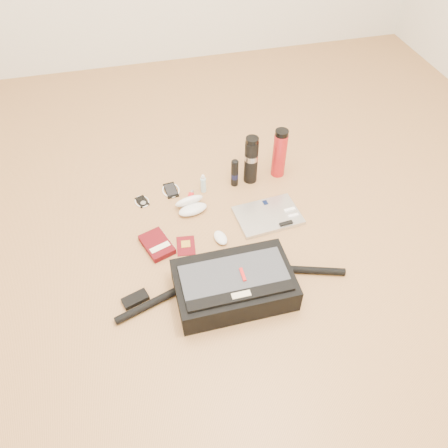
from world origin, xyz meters
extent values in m
plane|color=#A47444|center=(0.00, 0.00, 0.00)|extent=(4.00, 4.00, 0.00)
cube|color=black|center=(-0.05, -0.26, 0.06)|extent=(0.51, 0.32, 0.13)
cube|color=#31333A|center=(-0.05, -0.28, 0.13)|extent=(0.46, 0.23, 0.01)
cube|color=black|center=(-0.05, -0.37, 0.13)|extent=(0.46, 0.05, 0.02)
cube|color=beige|center=(-0.05, -0.37, 0.14)|extent=(0.08, 0.03, 0.02)
cube|color=red|center=(-0.02, -0.28, 0.14)|extent=(0.01, 0.07, 0.02)
cylinder|color=black|center=(-0.43, -0.24, 0.02)|extent=(0.31, 0.13, 0.03)
cylinder|color=black|center=(0.32, -0.24, 0.02)|extent=(0.31, 0.13, 0.03)
cube|color=black|center=(-0.49, -0.20, 0.01)|extent=(0.13, 0.09, 0.02)
cube|color=#BCBCBF|center=(0.24, 0.15, 0.01)|extent=(0.35, 0.26, 0.02)
cube|color=black|center=(0.25, 0.24, 0.02)|extent=(0.03, 0.03, 0.00)
cube|color=white|center=(0.36, 0.15, 0.03)|extent=(0.06, 0.02, 0.01)
cube|color=white|center=(0.36, 0.11, 0.03)|extent=(0.06, 0.02, 0.01)
cube|color=black|center=(0.31, 0.06, 0.03)|extent=(0.07, 0.03, 0.01)
cube|color=#49070C|center=(-0.35, 0.09, 0.02)|extent=(0.17, 0.21, 0.03)
cube|color=beige|center=(-0.29, 0.11, 0.02)|extent=(0.06, 0.16, 0.03)
cube|color=#F4EBC5|center=(-0.34, 0.06, 0.03)|extent=(0.10, 0.06, 0.00)
cube|color=#55090F|center=(-0.21, 0.06, 0.00)|extent=(0.10, 0.13, 0.00)
cube|color=gold|center=(-0.21, 0.07, 0.01)|extent=(0.05, 0.05, 0.00)
ellipsoid|color=white|center=(-0.04, 0.06, 0.02)|extent=(0.08, 0.11, 0.03)
ellipsoid|color=silver|center=(-0.13, 0.28, 0.02)|extent=(0.17, 0.11, 0.05)
ellipsoid|color=white|center=(-0.14, 0.33, 0.04)|extent=(0.17, 0.11, 0.09)
ellipsoid|color=black|center=(-0.16, 0.27, 0.03)|extent=(0.05, 0.04, 0.01)
ellipsoid|color=black|center=(-0.10, 0.29, 0.03)|extent=(0.05, 0.04, 0.01)
cylinder|color=black|center=(-0.13, 0.28, 0.03)|extent=(0.02, 0.01, 0.00)
cube|color=black|center=(-0.38, 0.42, 0.00)|extent=(0.07, 0.10, 0.01)
cylinder|color=#A9A8AB|center=(-0.38, 0.41, 0.01)|extent=(0.04, 0.04, 0.00)
torus|color=white|center=(-0.38, 0.42, 0.01)|extent=(0.09, 0.09, 0.01)
cube|color=black|center=(-0.22, 0.47, 0.01)|extent=(0.07, 0.13, 0.01)
cube|color=black|center=(-0.22, 0.47, 0.01)|extent=(0.06, 0.10, 0.00)
torus|color=white|center=(-0.22, 0.47, 0.01)|extent=(0.10, 0.10, 0.01)
cube|color=red|center=(-0.13, 0.38, 0.01)|extent=(0.05, 0.06, 0.03)
cube|color=#B2080C|center=(-0.14, 0.35, 0.01)|extent=(0.03, 0.02, 0.02)
cylinder|color=#B5B5B7|center=(-0.11, 0.42, 0.01)|extent=(0.03, 0.04, 0.02)
cylinder|color=#AED9E9|center=(-0.04, 0.43, 0.05)|extent=(0.04, 0.04, 0.09)
cylinder|color=silver|center=(-0.04, 0.43, 0.10)|extent=(0.02, 0.02, 0.02)
cylinder|color=silver|center=(-0.04, 0.43, 0.11)|extent=(0.01, 0.01, 0.01)
cylinder|color=black|center=(0.14, 0.44, 0.08)|extent=(0.04, 0.04, 0.16)
cylinder|color=black|center=(0.14, 0.44, 0.06)|extent=(0.05, 0.05, 0.03)
ellipsoid|color=black|center=(0.14, 0.44, 0.16)|extent=(0.04, 0.04, 0.02)
cylinder|color=black|center=(0.23, 0.46, 0.13)|extent=(0.10, 0.10, 0.26)
cylinder|color=#AAAAAD|center=(0.23, 0.46, 0.16)|extent=(0.10, 0.10, 0.03)
cylinder|color=black|center=(0.23, 0.46, 0.28)|extent=(0.09, 0.09, 0.03)
cylinder|color=#AC1A1F|center=(0.40, 0.47, 0.13)|extent=(0.08, 0.08, 0.27)
cylinder|color=black|center=(0.40, 0.47, 0.28)|extent=(0.08, 0.08, 0.03)
camera|label=1|loc=(-0.37, -1.33, 1.65)|focal=35.00mm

